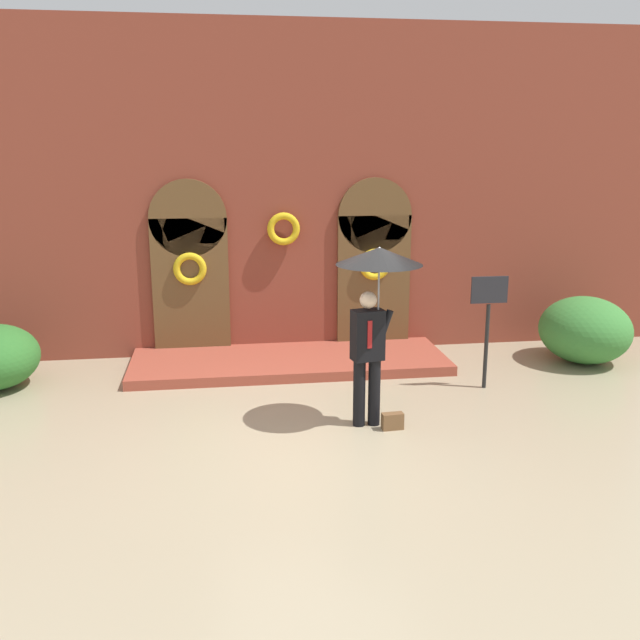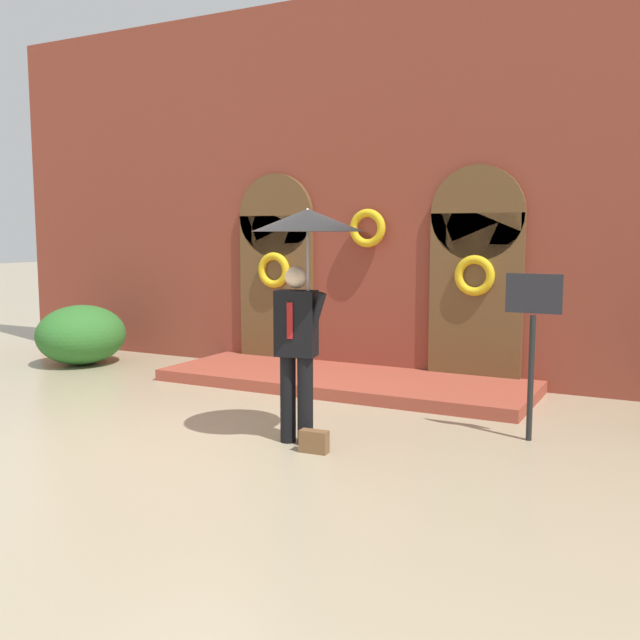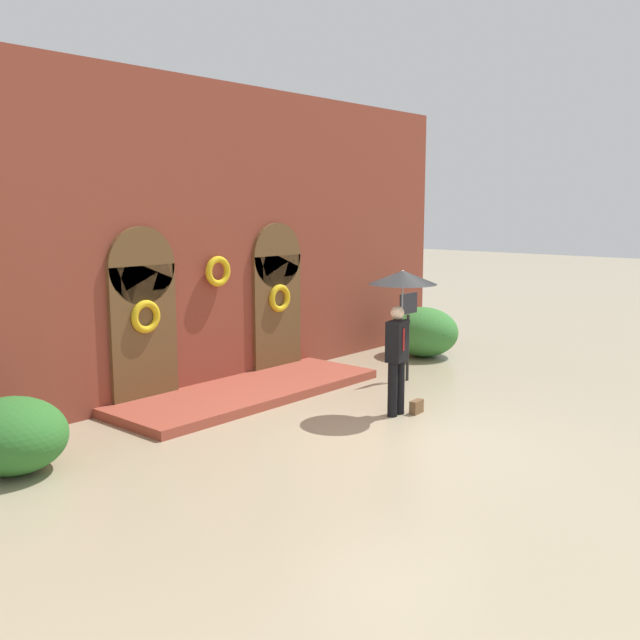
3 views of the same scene
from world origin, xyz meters
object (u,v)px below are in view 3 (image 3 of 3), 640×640
Objects in this scene: sign_post at (408,322)px; handbag at (416,407)px; person_with_umbrella at (401,298)px; shrub_right at (423,332)px; shrub_left at (12,435)px.

handbag is at bearing -141.90° from sign_post.
handbag is at bearing -43.95° from person_with_umbrella.
person_with_umbrella is 4.88m from shrub_right.
person_with_umbrella is 8.44× the size of handbag.
shrub_left is (-5.60, 2.45, 0.37)m from handbag.
shrub_left is at bearing 157.34° from person_with_umbrella.
person_with_umbrella is 6.01m from shrub_left.
handbag is 4.63m from shrub_right.
shrub_left reaches higher than handbag.
person_with_umbrella is 1.46× the size of shrub_right.
shrub_right is (3.92, 2.42, 0.45)m from handbag.
person_with_umbrella is 1.60× the size of shrub_left.
person_with_umbrella is at bearing 131.57° from handbag.
person_with_umbrella reaches higher than handbag.
handbag is 6.12m from shrub_left.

